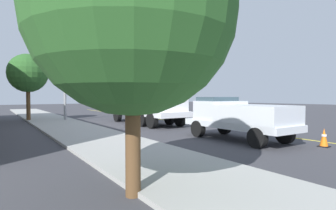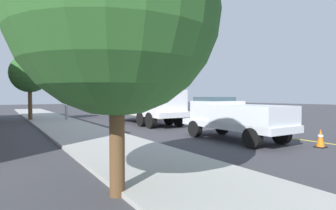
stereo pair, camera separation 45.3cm
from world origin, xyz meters
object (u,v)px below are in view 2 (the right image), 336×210
(traffic_cone_leading, at_px, (321,138))
(passing_minivan, at_px, (155,106))
(utility_bucket_truck, at_px, (145,103))
(traffic_signal_mast, at_px, (71,49))
(traffic_cone_mid_front, at_px, (147,115))
(service_pickup_truck, at_px, (235,117))

(traffic_cone_leading, bearing_deg, passing_minivan, -15.49)
(utility_bucket_truck, bearing_deg, traffic_signal_mast, 46.58)
(utility_bucket_truck, height_order, traffic_signal_mast, traffic_signal_mast)
(traffic_cone_leading, relative_size, traffic_cone_mid_front, 1.00)
(passing_minivan, xyz_separation_m, traffic_cone_mid_front, (-4.75, 4.09, -0.59))
(traffic_cone_leading, bearing_deg, utility_bucket_truck, 2.88)
(traffic_cone_leading, bearing_deg, service_pickup_truck, 22.61)
(passing_minivan, distance_m, traffic_cone_leading, 21.41)
(traffic_cone_mid_front, distance_m, traffic_signal_mast, 8.49)
(service_pickup_truck, relative_size, traffic_cone_leading, 7.45)
(utility_bucket_truck, xyz_separation_m, traffic_signal_mast, (4.03, 4.26, 4.17))
(utility_bucket_truck, distance_m, service_pickup_truck, 9.32)
(service_pickup_truck, height_order, traffic_signal_mast, traffic_signal_mast)
(service_pickup_truck, relative_size, passing_minivan, 1.16)
(traffic_cone_mid_front, relative_size, traffic_signal_mast, 0.09)
(passing_minivan, bearing_deg, utility_bucket_truck, 141.88)
(utility_bucket_truck, relative_size, passing_minivan, 1.70)
(passing_minivan, bearing_deg, traffic_cone_leading, 164.51)
(traffic_signal_mast, bearing_deg, utility_bucket_truck, -133.42)
(service_pickup_truck, bearing_deg, traffic_cone_leading, -157.39)
(service_pickup_truck, distance_m, traffic_cone_leading, 3.60)
(traffic_cone_leading, bearing_deg, traffic_cone_mid_front, -5.86)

